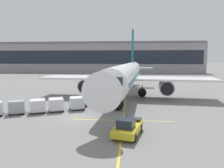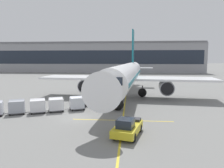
# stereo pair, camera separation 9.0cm
# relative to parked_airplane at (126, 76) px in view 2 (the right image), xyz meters

# --- Properties ---
(ground_plane) EXTENTS (600.00, 600.00, 0.00)m
(ground_plane) POSITION_rel_parked_airplane_xyz_m (-5.75, -14.46, -4.10)
(ground_plane) COLOR slate
(parked_airplane) EXTENTS (32.41, 42.71, 14.62)m
(parked_airplane) POSITION_rel_parked_airplane_xyz_m (0.00, 0.00, 0.00)
(parked_airplane) COLOR white
(parked_airplane) RESTS_ON ground
(belt_loader) EXTENTS (5.08, 3.55, 3.43)m
(belt_loader) POSITION_rel_parked_airplane_xyz_m (-4.83, -7.14, -3.17)
(belt_loader) COLOR silver
(belt_loader) RESTS_ON ground
(baggage_cart_lead) EXTENTS (2.81, 2.28, 1.91)m
(baggage_cart_lead) POSITION_rel_parked_airplane_xyz_m (-6.76, -10.41, -3.10)
(baggage_cart_lead) COLOR #515156
(baggage_cart_lead) RESTS_ON ground
(baggage_cart_second) EXTENTS (2.81, 2.28, 1.91)m
(baggage_cart_second) POSITION_rel_parked_airplane_xyz_m (-9.37, -11.63, -3.10)
(baggage_cart_second) COLOR #515156
(baggage_cart_second) RESTS_ON ground
(baggage_cart_third) EXTENTS (2.81, 2.28, 1.91)m
(baggage_cart_third) POSITION_rel_parked_airplane_xyz_m (-11.56, -12.62, -3.10)
(baggage_cart_third) COLOR #515156
(baggage_cart_third) RESTS_ON ground
(baggage_cart_fourth) EXTENTS (2.81, 2.28, 1.91)m
(baggage_cart_fourth) POSITION_rel_parked_airplane_xyz_m (-14.08, -13.39, -3.10)
(baggage_cart_fourth) COLOR #515156
(baggage_cart_fourth) RESTS_ON ground
(pushback_tug) EXTENTS (3.10, 4.78, 1.83)m
(pushback_tug) POSITION_rel_parked_airplane_xyz_m (0.58, -20.11, -3.27)
(pushback_tug) COLOR gold
(pushback_tug) RESTS_ON ground
(ground_crew_by_loader) EXTENTS (0.52, 0.38, 1.74)m
(ground_crew_by_loader) POSITION_rel_parked_airplane_xyz_m (-5.91, -9.28, -3.10)
(ground_crew_by_loader) COLOR #333847
(ground_crew_by_loader) RESTS_ON ground
(ground_crew_by_carts) EXTENTS (0.56, 0.30, 1.74)m
(ground_crew_by_carts) POSITION_rel_parked_airplane_xyz_m (-5.15, -7.38, -3.10)
(ground_crew_by_carts) COLOR black
(ground_crew_by_carts) RESTS_ON ground
(safety_cone_engine_keepout) EXTENTS (0.61, 0.61, 0.69)m
(safety_cone_engine_keepout) POSITION_rel_parked_airplane_xyz_m (-6.40, -4.89, -3.76)
(safety_cone_engine_keepout) COLOR black
(safety_cone_engine_keepout) RESTS_ON ground
(safety_cone_wingtip) EXTENTS (0.55, 0.55, 0.63)m
(safety_cone_wingtip) POSITION_rel_parked_airplane_xyz_m (-5.69, -3.18, -3.79)
(safety_cone_wingtip) COLOR black
(safety_cone_wingtip) RESTS_ON ground
(safety_cone_nose_mark) EXTENTS (0.64, 0.64, 0.72)m
(safety_cone_nose_mark) POSITION_rel_parked_airplane_xyz_m (-6.90, -3.91, -3.75)
(safety_cone_nose_mark) COLOR black
(safety_cone_nose_mark) RESTS_ON ground
(apron_guidance_line_lead_in) EXTENTS (0.20, 110.00, 0.01)m
(apron_guidance_line_lead_in) POSITION_rel_parked_airplane_xyz_m (-0.03, -0.71, -4.09)
(apron_guidance_line_lead_in) COLOR yellow
(apron_guidance_line_lead_in) RESTS_ON ground
(apron_guidance_line_stop_bar) EXTENTS (12.00, 0.20, 0.01)m
(apron_guidance_line_stop_bar) POSITION_rel_parked_airplane_xyz_m (-0.06, -15.17, -4.09)
(apron_guidance_line_stop_bar) COLOR yellow
(apron_guidance_line_stop_bar) RESTS_ON ground
(terminal_building) EXTENTS (109.40, 17.27, 15.65)m
(terminal_building) POSITION_rel_parked_airplane_xyz_m (-16.95, 74.87, 3.67)
(terminal_building) COLOR #939399
(terminal_building) RESTS_ON ground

